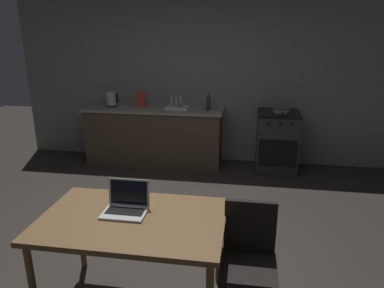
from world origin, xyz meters
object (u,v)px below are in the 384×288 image
(stove_oven, at_px, (277,141))
(cereal_box, at_px, (141,99))
(chair, at_px, (249,254))
(bottle, at_px, (208,102))
(dining_table, at_px, (133,226))
(electric_kettle, at_px, (111,99))
(laptop, at_px, (126,206))
(frying_pan, at_px, (281,111))
(dish_rack, at_px, (177,105))

(stove_oven, relative_size, cereal_box, 3.71)
(chair, bearing_deg, bottle, 85.55)
(dining_table, distance_m, electric_kettle, 3.36)
(dining_table, distance_m, laptop, 0.16)
(frying_pan, relative_size, cereal_box, 1.73)
(frying_pan, distance_m, cereal_box, 2.13)
(stove_oven, distance_m, bottle, 1.19)
(electric_kettle, height_order, bottle, bottle)
(stove_oven, height_order, dish_rack, dish_rack)
(stove_oven, bearing_deg, dish_rack, 179.91)
(dish_rack, bearing_deg, cereal_box, 178.00)
(laptop, bearing_deg, bottle, 77.74)
(laptop, height_order, bottle, bottle)
(dish_rack, bearing_deg, chair, -69.59)
(dining_table, relative_size, bottle, 4.90)
(chair, xyz_separation_m, frying_pan, (0.43, 2.99, 0.42))
(laptop, xyz_separation_m, bottle, (0.28, 2.94, 0.23))
(bottle, height_order, dish_rack, bottle)
(laptop, bearing_deg, dish_rack, 87.06)
(stove_oven, distance_m, chair, 3.04)
(stove_oven, xyz_separation_m, cereal_box, (-2.10, 0.02, 0.57))
(electric_kettle, height_order, cereal_box, cereal_box)
(dining_table, relative_size, laptop, 4.20)
(electric_kettle, xyz_separation_m, frying_pan, (2.61, -0.03, -0.09))
(chair, xyz_separation_m, cereal_box, (-1.70, 3.04, 0.52))
(electric_kettle, relative_size, cereal_box, 0.99)
(electric_kettle, bearing_deg, laptop, -67.22)
(dining_table, height_order, laptop, laptop)
(dining_table, xyz_separation_m, cereal_box, (-0.85, 3.09, 0.34))
(dining_table, bearing_deg, bottle, 86.02)
(dining_table, xyz_separation_m, electric_kettle, (-1.33, 3.07, 0.33))
(electric_kettle, bearing_deg, stove_oven, -0.06)
(laptop, distance_m, cereal_box, 3.12)
(electric_kettle, height_order, dish_rack, electric_kettle)
(chair, distance_m, bottle, 3.08)
(chair, distance_m, electric_kettle, 3.76)
(cereal_box, distance_m, dish_rack, 0.58)
(chair, relative_size, bottle, 3.21)
(chair, bearing_deg, dish_rack, 93.80)
(cereal_box, bearing_deg, stove_oven, -0.61)
(electric_kettle, distance_m, dish_rack, 1.06)
(dining_table, height_order, dish_rack, dish_rack)
(chair, distance_m, frying_pan, 3.05)
(electric_kettle, bearing_deg, frying_pan, -0.63)
(stove_oven, relative_size, chair, 1.03)
(frying_pan, bearing_deg, dish_rack, 178.95)
(stove_oven, relative_size, electric_kettle, 3.75)
(laptop, distance_m, electric_kettle, 3.25)
(chair, distance_m, dish_rack, 3.25)
(stove_oven, relative_size, frying_pan, 2.14)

